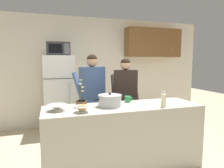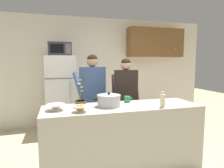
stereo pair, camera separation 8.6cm
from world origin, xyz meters
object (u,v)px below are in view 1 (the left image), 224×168
cooking_pot (110,101)px  empty_bowl (57,107)px  bread_bowl (82,108)px  person_by_sink (125,92)px  bottle_near_edge (163,100)px  potted_orchid (81,103)px  refrigerator (59,94)px  coffee_mug (128,99)px  microwave (58,49)px  person_near_pot (92,90)px

cooking_pot → empty_bowl: 0.71m
cooking_pot → bread_bowl: (-0.42, -0.21, -0.03)m
person_by_sink → bread_bowl: 1.30m
bottle_near_edge → potted_orchid: 1.12m
refrigerator → bottle_near_edge: bearing=-58.7°
cooking_pot → empty_bowl: size_ratio=1.87×
coffee_mug → potted_orchid: 0.74m
microwave → cooking_pot: size_ratio=1.09×
cooking_pot → microwave: bearing=108.4°
cooking_pot → bread_bowl: cooking_pot is taller
person_near_pot → cooking_pot: size_ratio=3.79×
refrigerator → empty_bowl: (-0.11, -1.86, 0.13)m
person_near_pot → cooking_pot: 0.80m
coffee_mug → empty_bowl: size_ratio=0.56×
empty_bowl → bottle_near_edge: size_ratio=1.08×
bottle_near_edge → cooking_pot: bearing=158.2°
person_near_pot → potted_orchid: 0.78m
person_by_sink → bottle_near_edge: person_by_sink is taller
cooking_pot → empty_bowl: bearing=-176.9°
microwave → person_by_sink: microwave is taller
potted_orchid → empty_bowl: bearing=-159.7°
cooking_pot → bread_bowl: bearing=-153.4°
refrigerator → person_by_sink: size_ratio=1.04×
microwave → refrigerator: bearing=90.1°
person_near_pot → empty_bowl: bearing=-126.7°
bottle_near_edge → potted_orchid: size_ratio=0.57×
refrigerator → potted_orchid: refrigerator is taller
person_near_pot → empty_bowl: size_ratio=7.08×
cooking_pot → coffee_mug: bearing=28.6°
potted_orchid → refrigerator: bearing=97.1°
cooking_pot → person_near_pot: bearing=96.0°
microwave → person_by_sink: size_ratio=0.30×
person_near_pot → bottle_near_edge: person_near_pot is taller
microwave → potted_orchid: microwave is taller
person_near_pot → bread_bowl: bearing=-108.2°
coffee_mug → person_by_sink: bearing=72.9°
person_near_pot → bottle_near_edge: size_ratio=7.63×
cooking_pot → bottle_near_edge: bearing=-21.8°
microwave → bread_bowl: (0.18, -2.01, -0.84)m
bottle_near_edge → microwave: bearing=121.6°
coffee_mug → microwave: bearing=120.3°
microwave → bread_bowl: microwave is taller
empty_bowl → potted_orchid: size_ratio=0.61×
empty_bowl → person_by_sink: bearing=31.6°
person_near_pot → potted_orchid: person_near_pot is taller
microwave → bread_bowl: size_ratio=2.49×
bread_bowl → empty_bowl: (-0.29, 0.17, -0.01)m
coffee_mug → bottle_near_edge: size_ratio=0.60×
empty_bowl → bottle_near_edge: bearing=-9.6°
bread_bowl → empty_bowl: 0.34m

